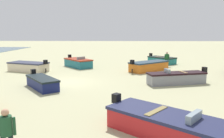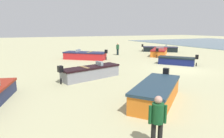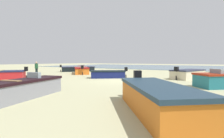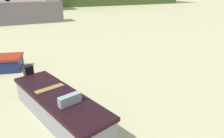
# 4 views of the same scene
# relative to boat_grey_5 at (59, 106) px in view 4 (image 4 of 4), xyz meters

# --- Properties ---
(boat_grey_5) EXTENTS (2.25, 4.66, 1.18)m
(boat_grey_5) POSITION_rel_boat_grey_5_xyz_m (0.00, 0.00, 0.00)
(boat_grey_5) COLOR gray
(boat_grey_5) RESTS_ON ground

